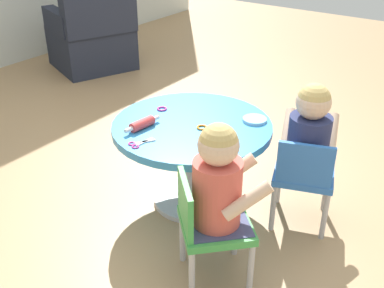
{
  "coord_description": "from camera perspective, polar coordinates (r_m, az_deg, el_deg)",
  "views": [
    {
      "loc": [
        -1.79,
        -1.29,
        1.58
      ],
      "look_at": [
        0.0,
        0.0,
        0.38
      ],
      "focal_mm": 43.24,
      "sensor_mm": 36.0,
      "label": 1
    }
  ],
  "objects": [
    {
      "name": "ground_plane",
      "position": [
        2.71,
        -0.0,
        -6.99
      ],
      "size": [
        10.0,
        10.0,
        0.0
      ],
      "primitive_type": "plane",
      "color": "tan"
    },
    {
      "name": "playdough_blob_0",
      "position": [
        2.5,
        7.74,
        3.0
      ],
      "size": [
        0.13,
        0.13,
        0.02
      ],
      "primitive_type": "cylinder",
      "color": "#8CCCF2",
      "rests_on": "craft_table"
    },
    {
      "name": "child_chair_left",
      "position": [
        2.05,
        2.01,
        -9.88
      ],
      "size": [
        0.42,
        0.42,
        0.54
      ],
      "color": "#B7B7BC",
      "rests_on": "ground"
    },
    {
      "name": "cookie_cutter_1",
      "position": [
        2.62,
        -3.73,
        4.37
      ],
      "size": [
        0.06,
        0.06,
        0.01
      ],
      "primitive_type": "torus",
      "color": "#D83FA5",
      "rests_on": "craft_table"
    },
    {
      "name": "rolling_pin",
      "position": [
        2.4,
        -6.16,
        2.49
      ],
      "size": [
        0.23,
        0.07,
        0.05
      ],
      "color": "#D83F3F",
      "rests_on": "craft_table"
    },
    {
      "name": "child_chair_right",
      "position": [
        2.44,
        13.6,
        -3.73
      ],
      "size": [
        0.38,
        0.38,
        0.54
      ],
      "color": "#B7B7BC",
      "rests_on": "ground"
    },
    {
      "name": "craft_scissors",
      "position": [
        2.26,
        -6.61,
        0.05
      ],
      "size": [
        0.14,
        0.1,
        0.01
      ],
      "color": "silver",
      "rests_on": "craft_table"
    },
    {
      "name": "seated_child_right",
      "position": [
        2.37,
        14.29,
        1.41
      ],
      "size": [
        0.42,
        0.37,
        0.51
      ],
      "color": "#3F4772",
      "rests_on": "ground"
    },
    {
      "name": "seated_child_left",
      "position": [
        1.92,
        3.29,
        -4.46
      ],
      "size": [
        0.43,
        0.43,
        0.51
      ],
      "color": "#3F4772",
      "rests_on": "ground"
    },
    {
      "name": "armchair_dark",
      "position": [
        4.79,
        -12.16,
        12.67
      ],
      "size": [
        0.91,
        0.92,
        0.85
      ],
      "color": "#232838",
      "rests_on": "ground"
    },
    {
      "name": "craft_table",
      "position": [
        2.51,
        -0.0,
        -0.0
      ],
      "size": [
        0.85,
        0.85,
        0.5
      ],
      "color": "silver",
      "rests_on": "ground"
    },
    {
      "name": "cookie_cutter_0",
      "position": [
        2.4,
        1.24,
        2.07
      ],
      "size": [
        0.06,
        0.06,
        0.01
      ],
      "primitive_type": "torus",
      "color": "orange",
      "rests_on": "craft_table"
    }
  ]
}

